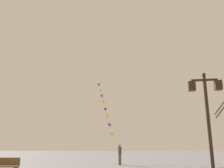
{
  "coord_description": "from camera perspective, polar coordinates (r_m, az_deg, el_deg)",
  "views": [
    {
      "loc": [
        0.55,
        -2.08,
        1.39
      ],
      "look_at": [
        -2.29,
        16.67,
        6.39
      ],
      "focal_mm": 38.78,
      "sensor_mm": 36.0,
      "label": 1
    }
  ],
  "objects": [
    {
      "name": "park_bench",
      "position": [
        14.16,
        -24.28,
        -17.34
      ],
      "size": [
        1.63,
        0.58,
        0.89
      ],
      "rotation": [
        0.0,
        0.0,
        0.09
      ],
      "color": "brown",
      "rests_on": "ground_plane"
    },
    {
      "name": "kite_train",
      "position": [
        28.02,
        -1.49,
        -6.23
      ],
      "size": [
        4.06,
        9.06,
        9.94
      ],
      "color": "brown",
      "rests_on": "ground_plane"
    },
    {
      "name": "kite_flyer",
      "position": [
        21.03,
        1.8,
        -16.08
      ],
      "size": [
        0.37,
        0.62,
        1.71
      ],
      "rotation": [
        0.0,
        0.0,
        1.93
      ],
      "color": "brown",
      "rests_on": "ground_plane"
    },
    {
      "name": "ground_plane",
      "position": [
        22.13,
        7.57,
        -18.24
      ],
      "size": [
        160.0,
        160.0,
        0.0
      ],
      "primitive_type": "plane",
      "color": "gray"
    },
    {
      "name": "twin_lantern_lamp_post",
      "position": [
        10.63,
        21.43,
        -4.55
      ],
      "size": [
        1.33,
        0.28,
        4.45
      ],
      "color": "black",
      "rests_on": "ground_plane"
    }
  ]
}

